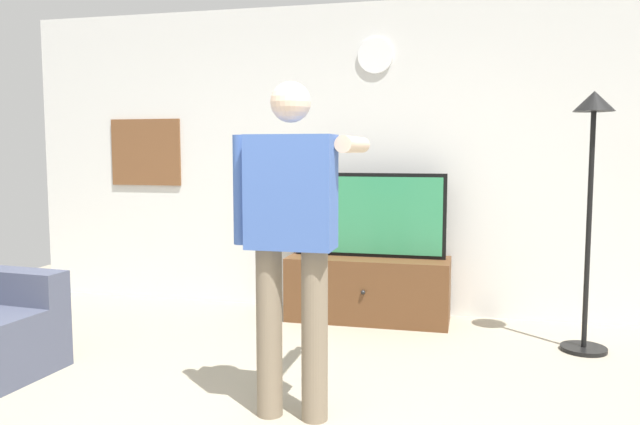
{
  "coord_description": "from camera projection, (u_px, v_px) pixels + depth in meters",
  "views": [
    {
      "loc": [
        0.94,
        -2.51,
        1.43
      ],
      "look_at": [
        0.03,
        1.2,
        1.05
      ],
      "focal_mm": 34.97,
      "sensor_mm": 36.0,
      "label": 1
    }
  ],
  "objects": [
    {
      "name": "back_wall",
      "position": [
        363.0,
        160.0,
        5.51
      ],
      "size": [
        6.4,
        0.1,
        2.7
      ],
      "primitive_type": "cube",
      "color": "silver",
      "rests_on": "ground_plane"
    },
    {
      "name": "tv_stand",
      "position": [
        368.0,
        289.0,
        5.25
      ],
      "size": [
        1.35,
        0.51,
        0.54
      ],
      "color": "brown",
      "rests_on": "ground_plane"
    },
    {
      "name": "television",
      "position": [
        370.0,
        215.0,
        5.23
      ],
      "size": [
        1.27,
        0.07,
        0.71
      ],
      "color": "black",
      "rests_on": "tv_stand"
    },
    {
      "name": "wall_clock",
      "position": [
        375.0,
        56.0,
        5.33
      ],
      "size": [
        0.31,
        0.03,
        0.31
      ],
      "primitive_type": "cylinder",
      "rotation": [
        1.57,
        0.0,
        0.0
      ],
      "color": "white"
    },
    {
      "name": "framed_picture",
      "position": [
        146.0,
        152.0,
        5.94
      ],
      "size": [
        0.71,
        0.04,
        0.63
      ],
      "primitive_type": "cube",
      "color": "brown"
    },
    {
      "name": "floor_lamp",
      "position": [
        591.0,
        167.0,
        4.33
      ],
      "size": [
        0.32,
        0.32,
        1.84
      ],
      "color": "black",
      "rests_on": "ground_plane"
    },
    {
      "name": "person_standing_nearer_lamp",
      "position": [
        292.0,
        228.0,
        3.27
      ],
      "size": [
        0.64,
        0.78,
        1.78
      ],
      "color": "#7A6B56",
      "rests_on": "ground_plane"
    }
  ]
}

